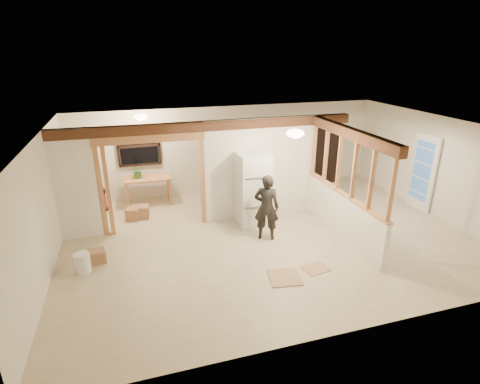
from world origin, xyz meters
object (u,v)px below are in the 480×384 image
object	(u,v)px
work_table	(149,191)
shop_vac	(98,200)
woman	(266,207)
refrigerator	(253,190)
bookshelf	(322,154)

from	to	relation	value
work_table	shop_vac	distance (m)	1.31
woman	work_table	world-z (taller)	woman
shop_vac	woman	bearing A→B (deg)	-36.31
refrigerator	bookshelf	xyz separation A→B (m)	(3.05, 2.24, 0.03)
refrigerator	woman	bearing A→B (deg)	-87.75
woman	work_table	size ratio (longest dim) A/B	1.23
work_table	bookshelf	size ratio (longest dim) A/B	0.67
refrigerator	work_table	size ratio (longest dim) A/B	1.43
woman	shop_vac	distance (m)	4.60
refrigerator	shop_vac	bearing A→B (deg)	152.91
woman	bookshelf	bearing A→B (deg)	-110.21
woman	shop_vac	world-z (taller)	woman
shop_vac	bookshelf	xyz separation A→B (m)	(6.71, 0.37, 0.62)
woman	bookshelf	distance (m)	4.32
refrigerator	shop_vac	world-z (taller)	refrigerator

